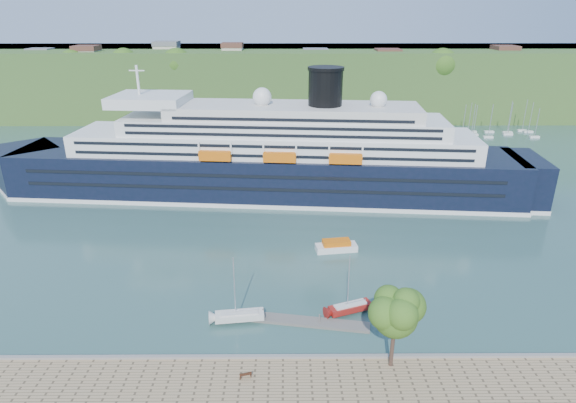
# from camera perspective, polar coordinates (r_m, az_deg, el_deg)

# --- Properties ---
(ground) EXTENTS (400.00, 400.00, 0.00)m
(ground) POSITION_cam_1_polar(r_m,az_deg,el_deg) (58.30, 0.99, -18.63)
(ground) COLOR #2C4F4C
(ground) RESTS_ON ground
(far_hillside) EXTENTS (400.00, 50.00, 24.00)m
(far_hillside) POSITION_cam_1_polar(r_m,az_deg,el_deg) (191.03, 0.03, 14.16)
(far_hillside) COLOR #325B24
(far_hillside) RESTS_ON ground
(quay_coping) EXTENTS (220.00, 0.50, 0.30)m
(quay_coping) POSITION_cam_1_polar(r_m,az_deg,el_deg) (57.41, 1.01, -17.88)
(quay_coping) COLOR slate
(quay_coping) RESTS_ON promenade
(cruise_ship) EXTENTS (122.58, 27.76, 27.29)m
(cruise_ship) POSITION_cam_1_polar(r_m,az_deg,el_deg) (101.61, -3.00, 8.11)
(cruise_ship) COLOR black
(cruise_ship) RESTS_ON ground
(park_bench) EXTENTS (1.43, 0.87, 0.86)m
(park_bench) POSITION_cam_1_polar(r_m,az_deg,el_deg) (55.02, -5.06, -19.70)
(park_bench) COLOR #402112
(park_bench) RESTS_ON promenade
(promenade_tree) EXTENTS (6.46, 6.46, 10.70)m
(promenade_tree) POSITION_cam_1_polar(r_m,az_deg,el_deg) (54.43, 12.50, -14.11)
(promenade_tree) COLOR #2E5616
(promenade_tree) RESTS_ON promenade
(floating_pontoon) EXTENTS (16.71, 4.78, 0.37)m
(floating_pontoon) POSITION_cam_1_polar(r_m,az_deg,el_deg) (64.25, 2.05, -14.04)
(floating_pontoon) COLOR #68645D
(floating_pontoon) RESTS_ON ground
(sailboat_white_near) EXTENTS (7.15, 2.79, 8.99)m
(sailboat_white_near) POSITION_cam_1_polar(r_m,az_deg,el_deg) (62.32, -5.88, -10.62)
(sailboat_white_near) COLOR silver
(sailboat_white_near) RESTS_ON ground
(sailboat_red) EXTENTS (6.70, 3.98, 8.37)m
(sailboat_red) POSITION_cam_1_polar(r_m,az_deg,el_deg) (64.32, 7.52, -9.89)
(sailboat_red) COLOR maroon
(sailboat_red) RESTS_ON ground
(tender_launch) EXTENTS (7.25, 3.33, 1.93)m
(tender_launch) POSITION_cam_1_polar(r_m,az_deg,el_deg) (81.30, 5.75, -5.20)
(tender_launch) COLOR #D9620C
(tender_launch) RESTS_ON ground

